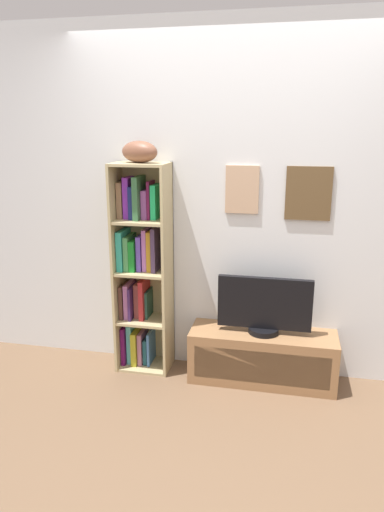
% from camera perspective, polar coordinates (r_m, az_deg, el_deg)
% --- Properties ---
extents(ground, '(5.20, 5.20, 0.04)m').
position_cam_1_polar(ground, '(2.98, 2.40, -23.39)').
color(ground, brown).
extents(back_wall, '(4.80, 0.08, 2.59)m').
position_cam_1_polar(back_wall, '(3.49, 5.76, 6.23)').
color(back_wall, silver).
rests_on(back_wall, ground).
extents(bookshelf, '(0.41, 0.29, 1.60)m').
position_cam_1_polar(bookshelf, '(3.62, -6.25, -1.69)').
color(bookshelf, tan).
rests_on(bookshelf, ground).
extents(football, '(0.33, 0.25, 0.15)m').
position_cam_1_polar(football, '(3.42, -6.37, 12.41)').
color(football, brown).
rests_on(football, bookshelf).
extents(tv_stand, '(1.07, 0.35, 0.39)m').
position_cam_1_polar(tv_stand, '(3.62, 8.49, -11.95)').
color(tv_stand, olive).
rests_on(tv_stand, ground).
extents(television, '(0.68, 0.22, 0.42)m').
position_cam_1_polar(television, '(3.46, 8.75, -6.05)').
color(television, black).
rests_on(television, tv_stand).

